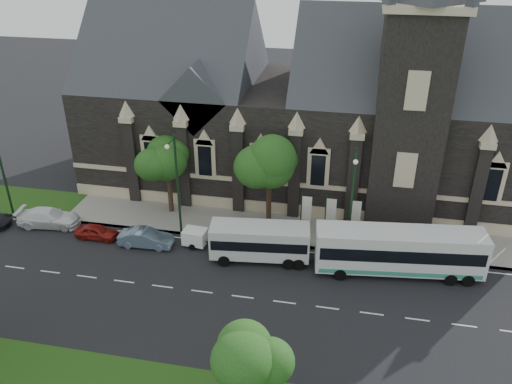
% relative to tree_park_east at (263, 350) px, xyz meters
% --- Properties ---
extents(ground, '(160.00, 160.00, 0.00)m').
position_rel_tree_park_east_xyz_m(ground, '(-6.18, 9.32, -4.62)').
color(ground, black).
rests_on(ground, ground).
extents(sidewalk, '(80.00, 5.00, 0.15)m').
position_rel_tree_park_east_xyz_m(sidewalk, '(-6.18, 18.82, -4.54)').
color(sidewalk, gray).
rests_on(sidewalk, ground).
extents(museum, '(40.00, 17.70, 29.90)m').
position_rel_tree_park_east_xyz_m(museum, '(-1.06, 28.10, 3.55)').
color(museum, black).
rests_on(museum, ground).
extents(tree_park_east, '(3.40, 3.40, 6.28)m').
position_rel_tree_park_east_xyz_m(tree_park_east, '(0.00, 0.00, 0.00)').
color(tree_park_east, black).
rests_on(tree_park_east, ground).
extents(tree_walk_right, '(4.08, 4.08, 7.80)m').
position_rel_tree_park_east_xyz_m(tree_walk_right, '(-2.96, 20.04, 1.20)').
color(tree_walk_right, black).
rests_on(tree_walk_right, ground).
extents(tree_walk_left, '(3.91, 3.91, 7.64)m').
position_rel_tree_park_east_xyz_m(tree_walk_left, '(-11.97, 20.03, 1.12)').
color(tree_walk_left, black).
rests_on(tree_walk_left, ground).
extents(street_lamp_near, '(0.36, 1.88, 9.00)m').
position_rel_tree_park_east_xyz_m(street_lamp_near, '(3.82, 16.42, 0.49)').
color(street_lamp_near, '#163119').
rests_on(street_lamp_near, ground).
extents(street_lamp_mid, '(0.36, 1.88, 9.00)m').
position_rel_tree_park_east_xyz_m(street_lamp_mid, '(-10.18, 16.42, 0.49)').
color(street_lamp_mid, '#163119').
rests_on(street_lamp_mid, ground).
extents(banner_flag_left, '(0.90, 0.10, 4.00)m').
position_rel_tree_park_east_xyz_m(banner_flag_left, '(0.11, 18.32, -2.24)').
color(banner_flag_left, '#163119').
rests_on(banner_flag_left, ground).
extents(banner_flag_center, '(0.90, 0.10, 4.00)m').
position_rel_tree_park_east_xyz_m(banner_flag_center, '(2.11, 18.32, -2.24)').
color(banner_flag_center, '#163119').
rests_on(banner_flag_center, ground).
extents(banner_flag_right, '(0.90, 0.10, 4.00)m').
position_rel_tree_park_east_xyz_m(banner_flag_right, '(4.11, 18.32, -2.24)').
color(banner_flag_right, '#163119').
rests_on(banner_flag_right, ground).
extents(tour_coach, '(12.55, 4.07, 3.60)m').
position_rel_tree_park_east_xyz_m(tour_coach, '(7.62, 14.47, -2.66)').
color(tour_coach, silver).
rests_on(tour_coach, ground).
extents(shuttle_bus, '(7.88, 3.44, 2.95)m').
position_rel_tree_park_east_xyz_m(shuttle_bus, '(-2.86, 14.19, -2.91)').
color(shuttle_bus, silver).
rests_on(shuttle_bus, ground).
extents(box_trailer, '(2.75, 1.62, 1.44)m').
position_rel_tree_park_east_xyz_m(box_trailer, '(-8.41, 15.01, -3.80)').
color(box_trailer, white).
rests_on(box_trailer, ground).
extents(sedan, '(4.50, 1.77, 1.46)m').
position_rel_tree_park_east_xyz_m(sedan, '(-12.34, 14.17, -3.89)').
color(sedan, slate).
rests_on(sedan, ground).
extents(car_far_red, '(3.59, 1.46, 1.22)m').
position_rel_tree_park_east_xyz_m(car_far_red, '(-16.84, 14.44, -4.01)').
color(car_far_red, maroon).
rests_on(car_far_red, ground).
extents(car_far_white, '(5.59, 2.79, 1.56)m').
position_rel_tree_park_east_xyz_m(car_far_white, '(-21.82, 15.52, -3.84)').
color(car_far_white, white).
rests_on(car_far_white, ground).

